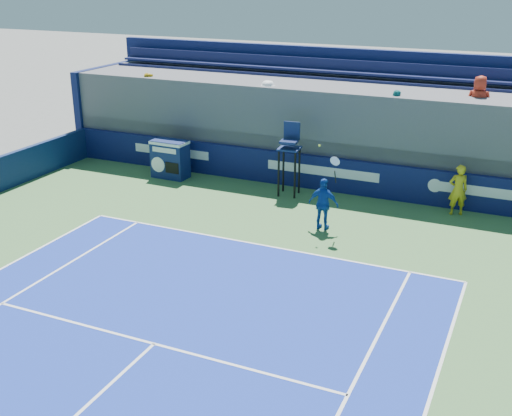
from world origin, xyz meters
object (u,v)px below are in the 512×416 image
at_px(tennis_player, 324,204).
at_px(ball_person, 458,190).
at_px(umpire_chair, 290,151).
at_px(match_clock, 170,158).

bearing_deg(tennis_player, ball_person, 39.92).
distance_m(ball_person, umpire_chair, 5.51).
distance_m(umpire_chair, tennis_player, 3.28).
bearing_deg(umpire_chair, ball_person, 4.01).
bearing_deg(match_clock, tennis_player, -20.10).
xyz_separation_m(umpire_chair, tennis_player, (2.04, -2.47, -0.73)).
bearing_deg(match_clock, umpire_chair, 0.16).
height_order(ball_person, match_clock, ball_person).
height_order(match_clock, tennis_player, tennis_player).
relative_size(umpire_chair, tennis_player, 0.96).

